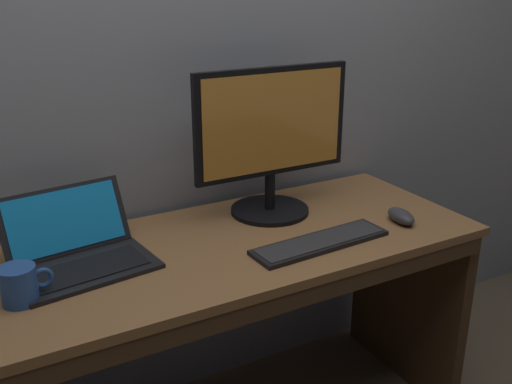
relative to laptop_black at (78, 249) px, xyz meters
The scene contains 6 objects.
desk 0.51m from the laptop_black, 10.74° to the right, with size 1.51×0.61×0.73m.
laptop_black is the anchor object (origin of this frame).
external_monitor 0.68m from the laptop_black, ahead, with size 0.53×0.26×0.48m.
wired_keyboard 0.68m from the laptop_black, 18.91° to the right, with size 0.44×0.14×0.02m.
computer_mouse 0.98m from the laptop_black, 12.32° to the right, with size 0.06×0.12×0.04m, color #38383D.
coffee_mug 0.22m from the laptop_black, 141.46° to the right, with size 0.13×0.09×0.09m.
Camera 1 is at (-0.70, -1.41, 1.47)m, focal length 40.95 mm.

